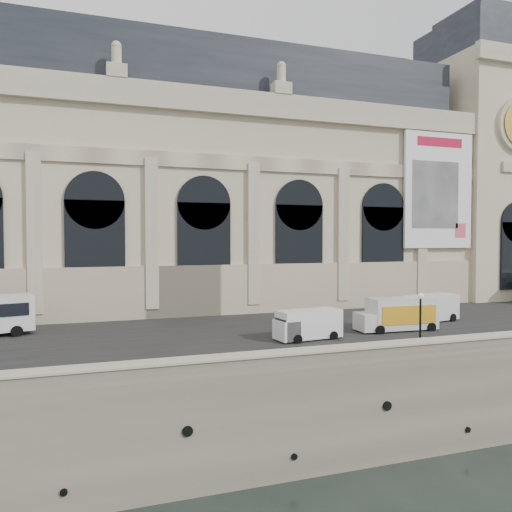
# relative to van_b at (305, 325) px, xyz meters

# --- Properties ---
(ground) EXTENTS (260.00, 260.00, 0.00)m
(ground) POSITION_rel_van_b_xyz_m (-0.52, -8.37, -7.14)
(ground) COLOR black
(ground) RESTS_ON ground
(quay) EXTENTS (160.00, 70.00, 6.00)m
(quay) POSITION_rel_van_b_xyz_m (-0.52, 26.63, -4.14)
(quay) COLOR gray
(quay) RESTS_ON ground
(street) EXTENTS (160.00, 24.00, 0.06)m
(street) POSITION_rel_van_b_xyz_m (-0.52, 5.63, -1.11)
(street) COLOR #2D2D2D
(street) RESTS_ON quay
(parapet) EXTENTS (160.00, 1.40, 1.21)m
(parapet) POSITION_rel_van_b_xyz_m (-0.52, -7.77, -0.53)
(parapet) COLOR gray
(parapet) RESTS_ON quay
(museum) EXTENTS (69.00, 18.70, 29.10)m
(museum) POSITION_rel_van_b_xyz_m (-6.50, 22.49, 12.58)
(museum) COLOR beige
(museum) RESTS_ON quay
(clock_pavilion) EXTENTS (13.00, 14.72, 36.70)m
(clock_pavilion) POSITION_rel_van_b_xyz_m (33.48, 19.56, 16.28)
(clock_pavilion) COLOR beige
(clock_pavilion) RESTS_ON quay
(van_b) EXTENTS (5.23, 2.56, 2.24)m
(van_b) POSITION_rel_van_b_xyz_m (0.00, 0.00, 0.00)
(van_b) COLOR white
(van_b) RESTS_ON quay
(van_c) EXTENTS (5.84, 3.21, 2.46)m
(van_c) POSITION_rel_van_b_xyz_m (13.85, 3.67, 0.11)
(van_c) COLOR silver
(van_c) RESTS_ON quay
(box_truck) EXTENTS (6.83, 2.68, 2.71)m
(box_truck) POSITION_rel_van_b_xyz_m (8.70, 0.94, 0.22)
(box_truck) COLOR silver
(box_truck) RESTS_ON quay
(lamp_right) EXTENTS (0.40, 0.40, 3.91)m
(lamp_right) POSITION_rel_van_b_xyz_m (5.80, -5.75, 0.80)
(lamp_right) COLOR black
(lamp_right) RESTS_ON quay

